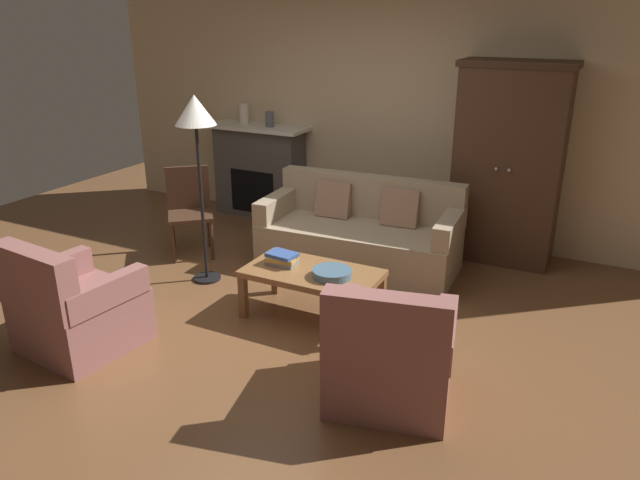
{
  "coord_description": "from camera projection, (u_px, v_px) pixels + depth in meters",
  "views": [
    {
      "loc": [
        2.37,
        -3.78,
        2.4
      ],
      "look_at": [
        0.18,
        0.54,
        0.55
      ],
      "focal_mm": 33.77,
      "sensor_mm": 36.0,
      "label": 1
    }
  ],
  "objects": [
    {
      "name": "couch",
      "position": [
        361.0,
        236.0,
        5.94
      ],
      "size": [
        1.96,
        0.96,
        0.86
      ],
      "color": "tan",
      "rests_on": "ground"
    },
    {
      "name": "fruit_bowl",
      "position": [
        332.0,
        273.0,
        4.77
      ],
      "size": [
        0.32,
        0.32,
        0.06
      ],
      "primitive_type": "cylinder",
      "color": "slate",
      "rests_on": "coffee_table"
    },
    {
      "name": "ground_plane",
      "position": [
        272.0,
        319.0,
        5.01
      ],
      "size": [
        9.6,
        9.6,
        0.0
      ],
      "primitive_type": "plane",
      "color": "brown"
    },
    {
      "name": "mantel_vase_cream",
      "position": [
        244.0,
        114.0,
        7.19
      ],
      "size": [
        0.11,
        0.11,
        0.25
      ],
      "primitive_type": "cylinder",
      "color": "beige",
      "rests_on": "fireplace"
    },
    {
      "name": "back_wall",
      "position": [
        388.0,
        108.0,
        6.63
      ],
      "size": [
        7.2,
        0.1,
        2.8
      ],
      "primitive_type": "cube",
      "color": "beige",
      "rests_on": "ground"
    },
    {
      "name": "fireplace",
      "position": [
        260.0,
        170.0,
        7.37
      ],
      "size": [
        1.26,
        0.48,
        1.12
      ],
      "color": "#4C4947",
      "rests_on": "ground"
    },
    {
      "name": "side_chair_wooden",
      "position": [
        189.0,
        205.0,
        6.23
      ],
      "size": [
        0.62,
        0.62,
        0.9
      ],
      "color": "#472D1E",
      "rests_on": "ground"
    },
    {
      "name": "book_stack",
      "position": [
        282.0,
        259.0,
        5.0
      ],
      "size": [
        0.26,
        0.2,
        0.1
      ],
      "color": "gray",
      "rests_on": "coffee_table"
    },
    {
      "name": "armchair_near_left",
      "position": [
        75.0,
        310.0,
        4.48
      ],
      "size": [
        0.85,
        0.85,
        0.88
      ],
      "color": "#935B56",
      "rests_on": "ground"
    },
    {
      "name": "armchair_near_right",
      "position": [
        390.0,
        358.0,
        3.85
      ],
      "size": [
        0.91,
        0.91,
        0.88
      ],
      "color": "#935B56",
      "rests_on": "ground"
    },
    {
      "name": "coffee_table",
      "position": [
        312.0,
        277.0,
        4.91
      ],
      "size": [
        1.1,
        0.6,
        0.42
      ],
      "color": "olive",
      "rests_on": "ground"
    },
    {
      "name": "armoire",
      "position": [
        508.0,
        164.0,
        5.91
      ],
      "size": [
        1.06,
        0.57,
        1.97
      ],
      "color": "#472D1E",
      "rests_on": "ground"
    },
    {
      "name": "floor_lamp",
      "position": [
        196.0,
        122.0,
        5.21
      ],
      "size": [
        0.36,
        0.36,
        1.73
      ],
      "color": "black",
      "rests_on": "ground"
    },
    {
      "name": "mantel_vase_slate",
      "position": [
        270.0,
        119.0,
        7.05
      ],
      "size": [
        0.1,
        0.1,
        0.18
      ],
      "primitive_type": "cylinder",
      "color": "#565B66",
      "rests_on": "fireplace"
    }
  ]
}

